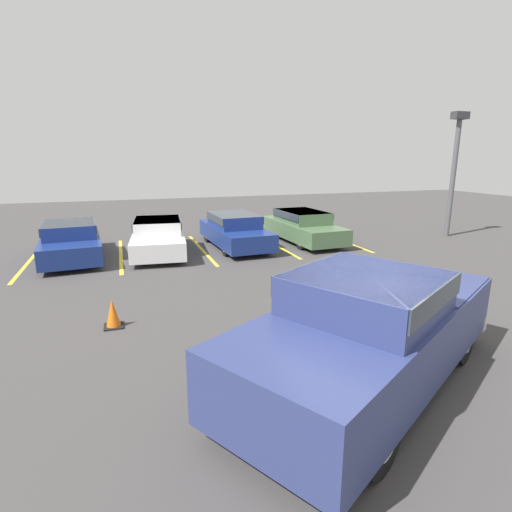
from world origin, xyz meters
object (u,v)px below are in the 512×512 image
object	(u,v)px
parked_sedan_a	(71,240)
parked_sedan_c	(235,229)
pickup_truck	(373,327)
parked_sedan_d	(302,225)
light_post	(455,163)
parked_sedan_b	(158,236)
wheel_stop_curb	(252,229)
traffic_cone	(113,314)

from	to	relation	value
parked_sedan_a	parked_sedan_c	bearing A→B (deg)	85.66
parked_sedan_a	pickup_truck	bearing A→B (deg)	22.80
parked_sedan_a	parked_sedan_c	size ratio (longest dim) A/B	0.99
parked_sedan_d	light_post	bearing A→B (deg)	78.61
parked_sedan_b	wheel_stop_curb	xyz separation A→B (m)	(4.73, 3.47, -0.59)
pickup_truck	traffic_cone	xyz separation A→B (m)	(-3.81, 3.48, -0.64)
wheel_stop_curb	parked_sedan_d	bearing A→B (deg)	-69.86
parked_sedan_a	parked_sedan_c	distance (m)	5.85
parked_sedan_a	traffic_cone	world-z (taller)	parked_sedan_a
traffic_cone	pickup_truck	bearing A→B (deg)	-42.38
traffic_cone	wheel_stop_curb	world-z (taller)	traffic_cone
parked_sedan_c	parked_sedan_d	bearing A→B (deg)	89.70
parked_sedan_a	traffic_cone	size ratio (longest dim) A/B	7.53
pickup_truck	parked_sedan_d	bearing A→B (deg)	40.16
traffic_cone	wheel_stop_curb	size ratio (longest dim) A/B	0.36
light_post	traffic_cone	bearing A→B (deg)	-158.09
parked_sedan_c	traffic_cone	xyz separation A→B (m)	(-4.46, -6.56, -0.41)
pickup_truck	light_post	world-z (taller)	light_post
parked_sedan_c	light_post	world-z (taller)	light_post
parked_sedan_c	parked_sedan_b	bearing A→B (deg)	-88.85
parked_sedan_b	parked_sedan_c	size ratio (longest dim) A/B	0.97
parked_sedan_b	parked_sedan_d	size ratio (longest dim) A/B	0.94
parked_sedan_d	light_post	xyz separation A→B (m)	(6.61, -1.03, 2.48)
parked_sedan_b	wheel_stop_curb	bearing A→B (deg)	131.96
light_post	wheel_stop_curb	xyz separation A→B (m)	(-7.77, 4.20, -3.09)
light_post	parked_sedan_d	bearing A→B (deg)	171.17
parked_sedan_d	wheel_stop_curb	world-z (taller)	parked_sedan_d
wheel_stop_curb	light_post	bearing A→B (deg)	-28.37
pickup_truck	parked_sedan_c	xyz separation A→B (m)	(0.65, 10.04, -0.23)
parked_sedan_b	traffic_cone	bearing A→B (deg)	-7.77
parked_sedan_d	traffic_cone	distance (m)	9.99
wheel_stop_curb	pickup_truck	bearing A→B (deg)	-100.42
pickup_truck	parked_sedan_b	distance (m)	10.12
parked_sedan_d	light_post	world-z (taller)	light_post
parked_sedan_c	wheel_stop_curb	distance (m)	3.79
pickup_truck	parked_sedan_d	world-z (taller)	pickup_truck
pickup_truck	parked_sedan_d	distance (m)	10.78
pickup_truck	traffic_cone	distance (m)	5.20
parked_sedan_b	parked_sedan_a	bearing A→B (deg)	-87.24
parked_sedan_d	parked_sedan_c	bearing A→B (deg)	-90.40
parked_sedan_a	parked_sedan_b	size ratio (longest dim) A/B	1.02
parked_sedan_a	light_post	xyz separation A→B (m)	(15.43, -0.88, 2.49)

